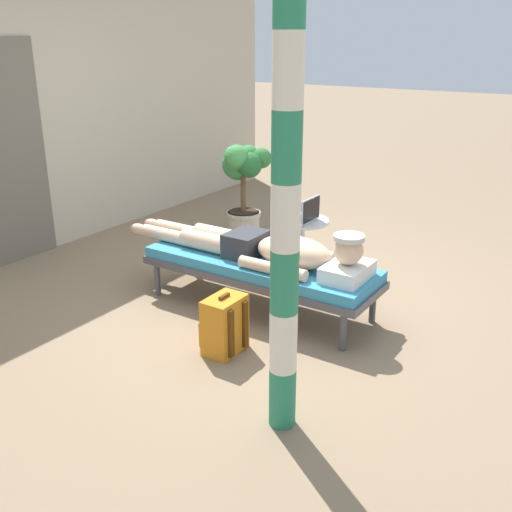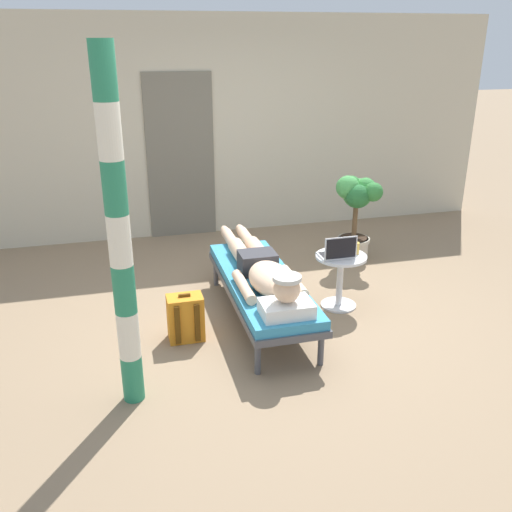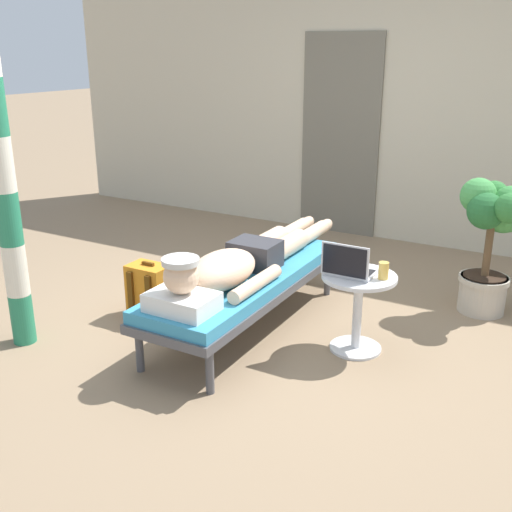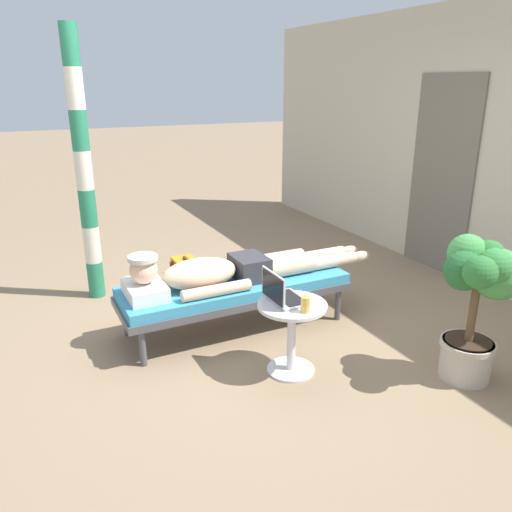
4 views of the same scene
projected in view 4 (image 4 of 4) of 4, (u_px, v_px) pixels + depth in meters
ground_plane at (247, 335)px, 4.13m from camera, size 40.00×40.00×0.00m
house_wall_back at (482, 147)px, 4.93m from camera, size 7.60×0.20×2.70m
house_door_panel at (442, 176)px, 5.30m from camera, size 0.84×0.03×2.04m
lounge_chair at (235, 289)px, 4.15m from camera, size 0.61×1.90×0.42m
person_reclining at (227, 271)px, 4.06m from camera, size 0.53×2.17×0.33m
side_table at (292, 326)px, 3.50m from camera, size 0.48×0.48×0.52m
laptop at (282, 294)px, 3.46m from camera, size 0.31×0.24×0.23m
drink_glass at (305, 304)px, 3.31m from camera, size 0.06×0.06×0.11m
backpack at (187, 280)px, 4.73m from camera, size 0.30×0.26×0.42m
potted_plant at (479, 293)px, 3.33m from camera, size 0.47×0.53×1.01m
porch_post at (84, 170)px, 4.49m from camera, size 0.15×0.15×2.42m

